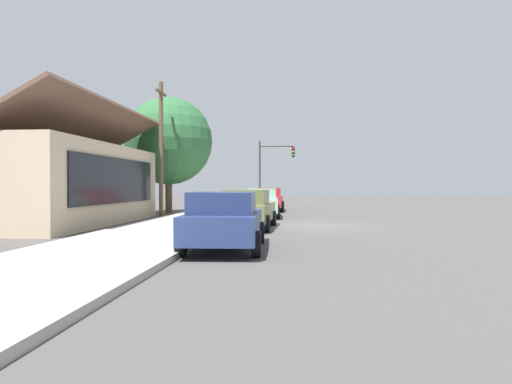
# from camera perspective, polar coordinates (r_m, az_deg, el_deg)

# --- Properties ---
(ground_plane) EXTENTS (120.00, 120.00, 0.00)m
(ground_plane) POSITION_cam_1_polar(r_m,az_deg,el_deg) (20.55, 6.95, -4.12)
(ground_plane) COLOR #4C4947
(sidewalk_curb) EXTENTS (60.00, 4.20, 0.16)m
(sidewalk_curb) POSITION_cam_1_polar(r_m,az_deg,el_deg) (21.12, -8.45, -3.77)
(sidewalk_curb) COLOR #A3A099
(sidewalk_curb) RESTS_ON ground
(car_navy) EXTENTS (4.57, 2.22, 1.59)m
(car_navy) POSITION_cam_1_polar(r_m,az_deg,el_deg) (12.72, -3.88, -3.47)
(car_navy) COLOR navy
(car_navy) RESTS_ON ground
(car_olive) EXTENTS (4.72, 2.13, 1.59)m
(car_olive) POSITION_cam_1_polar(r_m,az_deg,el_deg) (18.88, -0.96, -2.07)
(car_olive) COLOR olive
(car_olive) RESTS_ON ground
(car_seafoam) EXTENTS (4.77, 2.11, 1.59)m
(car_seafoam) POSITION_cam_1_polar(r_m,az_deg,el_deg) (25.61, 0.75, -1.31)
(car_seafoam) COLOR #9ED1BC
(car_seafoam) RESTS_ON ground
(car_cherry) EXTENTS (4.40, 2.12, 1.59)m
(car_cherry) POSITION_cam_1_polar(r_m,az_deg,el_deg) (31.67, 1.53, -0.90)
(car_cherry) COLOR red
(car_cherry) RESTS_ON ground
(storefront_building) EXTENTS (11.93, 6.76, 5.45)m
(storefront_building) POSITION_cam_1_polar(r_m,az_deg,el_deg) (23.21, -24.09, 1.19)
(storefront_building) COLOR #CCB293
(storefront_building) RESTS_ON ground
(shade_tree) EXTENTS (5.55, 5.55, 7.36)m
(shade_tree) POSITION_cam_1_polar(r_m,az_deg,el_deg) (30.15, -10.67, 6.15)
(shade_tree) COLOR brown
(shade_tree) RESTS_ON ground
(traffic_light_main) EXTENTS (0.37, 2.79, 5.20)m
(traffic_light_main) POSITION_cam_1_polar(r_m,az_deg,el_deg) (36.08, 2.14, 3.56)
(traffic_light_main) COLOR #383833
(traffic_light_main) RESTS_ON ground
(utility_pole_wooden) EXTENTS (1.80, 0.24, 7.50)m
(utility_pole_wooden) POSITION_cam_1_polar(r_m,az_deg,el_deg) (26.36, -11.57, 5.51)
(utility_pole_wooden) COLOR brown
(utility_pole_wooden) RESTS_ON ground
(fire_hydrant_red) EXTENTS (0.22, 0.22, 0.71)m
(fire_hydrant_red) POSITION_cam_1_polar(r_m,az_deg,el_deg) (28.21, -2.09, -1.76)
(fire_hydrant_red) COLOR red
(fire_hydrant_red) RESTS_ON sidewalk_curb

